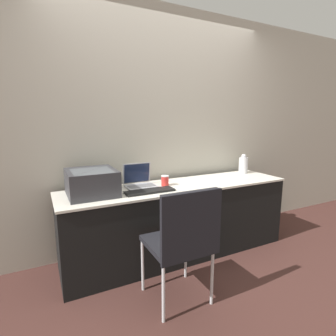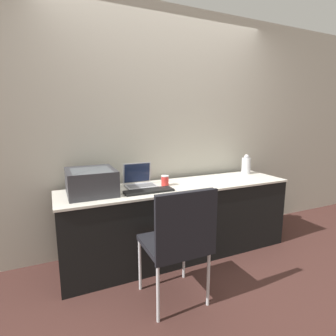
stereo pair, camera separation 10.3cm
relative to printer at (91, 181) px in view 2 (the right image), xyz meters
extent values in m
plane|color=#472823|center=(0.87, -0.32, -0.88)|extent=(14.00, 14.00, 0.00)
cube|color=#B7B2A3|center=(0.87, 0.37, 0.42)|extent=(8.00, 0.05, 2.60)
cube|color=black|center=(0.87, -0.03, -0.51)|extent=(2.37, 0.57, 0.74)
cube|color=silver|center=(0.87, -0.03, -0.13)|extent=(2.39, 0.59, 0.02)
cube|color=#333338|center=(0.00, 0.00, -0.01)|extent=(0.41, 0.44, 0.22)
cube|color=#51565B|center=(0.00, -0.04, 0.08)|extent=(0.33, 0.33, 0.04)
cube|color=#B7B7BC|center=(0.48, 0.04, -0.11)|extent=(0.29, 0.21, 0.02)
cube|color=slate|center=(0.48, 0.03, -0.10)|extent=(0.26, 0.12, 0.00)
cube|color=#B7B7BC|center=(0.48, 0.17, 0.00)|extent=(0.29, 0.04, 0.21)
cube|color=#192342|center=(0.48, 0.16, 0.00)|extent=(0.27, 0.03, 0.19)
cube|color=black|center=(0.49, -0.15, -0.11)|extent=(0.46, 0.14, 0.02)
cylinder|color=red|center=(0.72, 0.01, -0.07)|extent=(0.07, 0.07, 0.10)
cylinder|color=white|center=(0.72, 0.01, -0.02)|extent=(0.08, 0.08, 0.01)
cylinder|color=silver|center=(1.86, 0.13, -0.02)|extent=(0.11, 0.11, 0.20)
sphere|color=silver|center=(1.86, 0.13, 0.09)|extent=(0.06, 0.06, 0.06)
cube|color=black|center=(0.50, -0.64, -0.41)|extent=(0.45, 0.43, 0.04)
cube|color=black|center=(0.50, -0.84, -0.16)|extent=(0.45, 0.03, 0.45)
cylinder|color=silver|center=(0.30, -0.44, -0.65)|extent=(0.02, 0.02, 0.45)
cylinder|color=silver|center=(0.71, -0.44, -0.65)|extent=(0.02, 0.02, 0.45)
cylinder|color=silver|center=(0.30, -0.84, -0.65)|extent=(0.02, 0.02, 0.45)
cylinder|color=silver|center=(0.71, -0.84, -0.65)|extent=(0.02, 0.02, 0.45)
cube|color=black|center=(0.50, -0.87, -0.19)|extent=(0.47, 0.02, 0.49)
camera|label=1|loc=(-0.41, -2.30, 0.54)|focal=28.00mm
camera|label=2|loc=(-0.31, -2.35, 0.54)|focal=28.00mm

